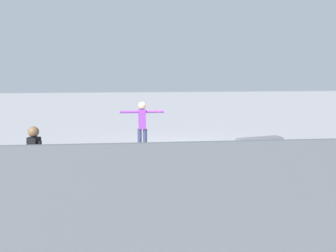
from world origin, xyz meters
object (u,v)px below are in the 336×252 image
bystander_black_shirt (35,160)px  loose_skateboard_black (306,143)px  skater_main (142,125)px  grind_rail (166,150)px  skate_ledge (260,142)px  skateboard_main (139,155)px

bystander_black_shirt → loose_skateboard_black: bystander_black_shirt is taller
skater_main → bystander_black_shirt: (2.30, 4.01, -0.08)m
grind_rail → bystander_black_shirt: 5.09m
skate_ledge → bystander_black_shirt: bystander_black_shirt is taller
skate_ledge → bystander_black_shirt: 8.16m
skater_main → skateboard_main: bearing=55.5°
grind_rail → loose_skateboard_black: grind_rail is taller
skate_ledge → grind_rail: bearing=16.5°
grind_rail → skate_ledge: size_ratio=1.93×
skate_ledge → skater_main: bearing=13.8°
skateboard_main → bystander_black_shirt: (2.19, 3.85, 0.82)m
bystander_black_shirt → grind_rail: bearing=78.9°
skateboard_main → bystander_black_shirt: bearing=-27.5°
skate_ledge → skater_main: (4.10, 1.00, 0.82)m
grind_rail → loose_skateboard_black: bearing=-177.8°
grind_rail → skater_main: bearing=-8.9°
skater_main → skateboard_main: 0.92m
skater_main → grind_rail: bearing=-179.9°
skateboard_main → skate_ledge: bearing=107.6°
grind_rail → bystander_black_shirt: bearing=43.3°
loose_skateboard_black → bystander_black_shirt: bearing=-163.2°
skate_ledge → loose_skateboard_black: size_ratio=2.00×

